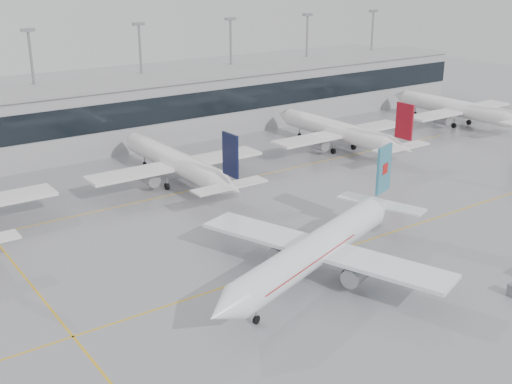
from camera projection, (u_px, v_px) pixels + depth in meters
ground at (314, 258)px, 77.49m from camera, size 320.00×320.00×0.00m
taxi_line_main at (314, 258)px, 77.49m from camera, size 120.00×0.25×0.01m
taxi_line_north at (189, 191)px, 100.52m from camera, size 120.00×0.25×0.01m
taxi_line_cross at (25, 278)px, 72.60m from camera, size 0.25×60.00×0.01m
terminal at (105, 116)px, 123.07m from camera, size 180.00×15.00×12.00m
terminal_glass at (121, 116)px, 116.78m from camera, size 180.00×0.20×5.00m
terminal_roof at (103, 84)px, 121.00m from camera, size 182.00×16.00×0.40m
light_masts at (90, 74)px, 125.22m from camera, size 156.40×1.00×22.60m
air_canada_jet at (320, 247)px, 71.40m from camera, size 36.77×30.17×11.93m
parked_jet_c at (177, 163)px, 102.11m from camera, size 29.64×36.96×11.72m
parked_jet_d at (340, 131)px, 121.25m from camera, size 29.64×36.96×11.72m
parked_jet_e at (458, 109)px, 140.39m from camera, size 29.64×36.96×11.72m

